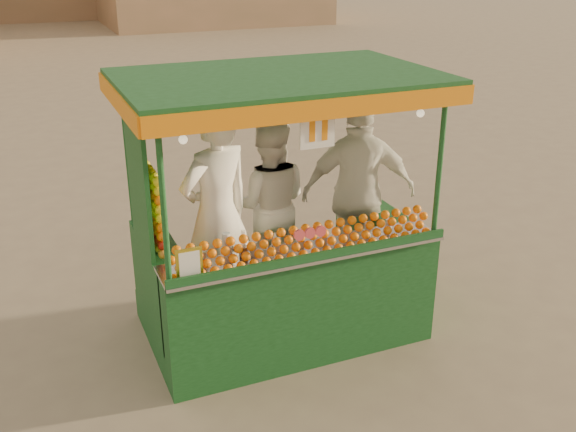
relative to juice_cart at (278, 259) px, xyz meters
name	(u,v)px	position (x,y,z in m)	size (l,w,h in m)	color
ground	(242,343)	(-0.35, 0.00, -0.77)	(90.00, 90.00, 0.00)	#756553
juice_cart	(278,259)	(0.00, 0.00, 0.00)	(2.58, 1.67, 2.34)	#103D16
vendor_left	(217,215)	(-0.50, 0.11, 0.46)	(0.81, 0.66, 1.90)	white
vendor_middle	(269,204)	(0.12, 0.51, 0.31)	(0.95, 0.85, 1.61)	white
vendor_right	(359,192)	(0.91, 0.24, 0.40)	(1.14, 0.74, 1.79)	silver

